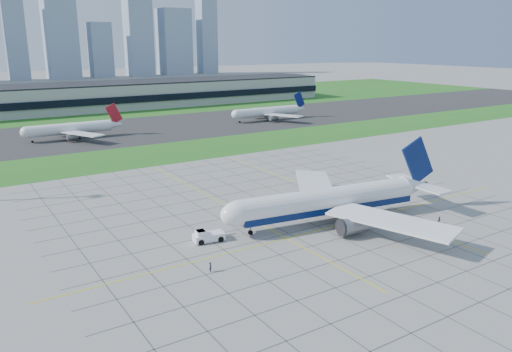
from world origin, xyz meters
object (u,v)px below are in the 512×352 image
Objects in this scene: crew_near at (211,267)px; pushback_tug at (207,236)px; crew_far at (439,220)px; distant_jet_2 at (268,112)px; distant_jet_1 at (71,128)px; airliner at (329,201)px.

pushback_tug is at bearing 6.85° from crew_near.
crew_far is 159.18m from distant_jet_2.
crew_near reaches higher than crew_far.
pushback_tug is 5.04× the size of crew_near.
distant_jet_2 is at bearing -0.73° from distant_jet_1.
distant_jet_2 reaches higher than pushback_tug.
crew_far is (55.24, -6.10, -0.14)m from crew_near.
pushback_tug is 166.63m from distant_jet_2.
crew_far is 0.04× the size of distant_jet_1.
airliner is 1.33× the size of distant_jet_1.
distant_jet_2 is (54.29, 149.60, 3.70)m from crew_far.
distant_jet_2 is (109.53, 143.50, 3.55)m from crew_near.
pushback_tug is 52.76m from crew_far.
pushback_tug is 0.22× the size of distant_jet_2.
distant_jet_1 is (9.89, 144.77, 3.55)m from crew_near.
crew_near is at bearing -172.59° from crew_far.
crew_near is 180.55m from distant_jet_2.
pushback_tug reaches higher than crew_near.
airliner is at bearing 158.12° from crew_far.
pushback_tug is 5.96× the size of crew_far.
distant_jet_2 is (103.49, 130.55, 3.34)m from pushback_tug.
distant_jet_1 is at bearing 120.44° from crew_far.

